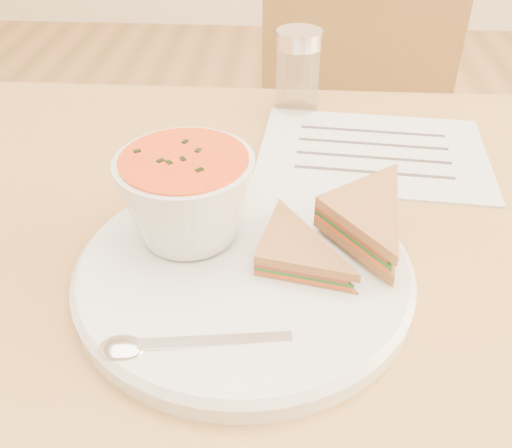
# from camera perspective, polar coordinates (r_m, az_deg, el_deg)

# --- Properties ---
(dining_table) EXTENTS (1.00, 0.70, 0.75)m
(dining_table) POSITION_cam_1_polar(r_m,az_deg,el_deg) (0.88, 4.38, -20.11)
(dining_table) COLOR olive
(dining_table) RESTS_ON floor
(chair_far) EXTENTS (0.44, 0.44, 0.94)m
(chair_far) POSITION_cam_1_polar(r_m,az_deg,el_deg) (1.21, 9.64, 4.48)
(chair_far) COLOR brown
(chair_far) RESTS_ON floor
(plate) EXTENTS (0.32, 0.32, 0.02)m
(plate) POSITION_cam_1_polar(r_m,az_deg,el_deg) (0.53, -1.22, -4.88)
(plate) COLOR white
(plate) RESTS_ON dining_table
(soup_bowl) EXTENTS (0.14, 0.14, 0.09)m
(soup_bowl) POSITION_cam_1_polar(r_m,az_deg,el_deg) (0.54, -6.88, 2.32)
(soup_bowl) COLOR white
(soup_bowl) RESTS_ON plate
(sandwich_half_a) EXTENTS (0.11, 0.11, 0.03)m
(sandwich_half_a) POSITION_cam_1_polar(r_m,az_deg,el_deg) (0.50, -0.21, -4.50)
(sandwich_half_a) COLOR #AF7B3E
(sandwich_half_a) RESTS_ON plate
(sandwich_half_b) EXTENTS (0.15, 0.15, 0.03)m
(sandwich_half_b) POSITION_cam_1_polar(r_m,az_deg,el_deg) (0.55, 5.85, 1.29)
(sandwich_half_b) COLOR #AF7B3E
(sandwich_half_b) RESTS_ON plate
(spoon) EXTENTS (0.18, 0.06, 0.01)m
(spoon) POSITION_cam_1_polar(r_m,az_deg,el_deg) (0.46, -6.49, -11.78)
(spoon) COLOR silver
(spoon) RESTS_ON plate
(paper_menu) EXTENTS (0.30, 0.23, 0.00)m
(paper_menu) POSITION_cam_1_polar(r_m,az_deg,el_deg) (0.74, 11.59, 7.09)
(paper_menu) COLOR silver
(paper_menu) RESTS_ON dining_table
(condiment_shaker) EXTENTS (0.07, 0.07, 0.11)m
(condiment_shaker) POSITION_cam_1_polar(r_m,az_deg,el_deg) (0.82, 4.20, 15.01)
(condiment_shaker) COLOR silver
(condiment_shaker) RESTS_ON dining_table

